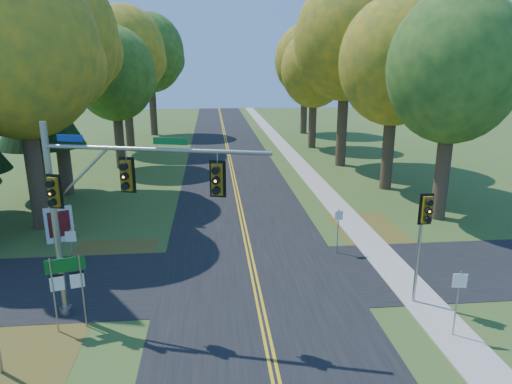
{
  "coord_description": "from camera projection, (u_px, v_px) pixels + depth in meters",
  "views": [
    {
      "loc": [
        -1.65,
        -15.68,
        8.75
      ],
      "look_at": [
        0.27,
        4.03,
        3.2
      ],
      "focal_mm": 32.0,
      "sensor_mm": 36.0,
      "label": 1
    }
  ],
  "objects": [
    {
      "name": "ground",
      "position": [
        259.0,
        300.0,
        17.54
      ],
      "size": [
        160.0,
        160.0,
        0.0
      ],
      "primitive_type": "plane",
      "color": "#34521D",
      "rests_on": "ground"
    },
    {
      "name": "road_main",
      "position": [
        259.0,
        300.0,
        17.54
      ],
      "size": [
        8.0,
        160.0,
        0.02
      ],
      "primitive_type": "cube",
      "color": "black",
      "rests_on": "ground"
    },
    {
      "name": "road_cross",
      "position": [
        254.0,
        277.0,
        19.45
      ],
      "size": [
        60.0,
        6.0,
        0.02
      ],
      "primitive_type": "cube",
      "color": "black",
      "rests_on": "ground"
    },
    {
      "name": "centerline_left",
      "position": [
        256.0,
        300.0,
        17.52
      ],
      "size": [
        0.1,
        160.0,
        0.01
      ],
      "primitive_type": "cube",
      "color": "gold",
      "rests_on": "road_main"
    },
    {
      "name": "centerline_right",
      "position": [
        262.0,
        300.0,
        17.54
      ],
      "size": [
        0.1,
        160.0,
        0.01
      ],
      "primitive_type": "cube",
      "color": "gold",
      "rests_on": "road_main"
    },
    {
      "name": "sidewalk_east",
      "position": [
        414.0,
        292.0,
        18.11
      ],
      "size": [
        1.6,
        160.0,
        0.06
      ],
      "primitive_type": "cube",
      "color": "#9E998E",
      "rests_on": "ground"
    },
    {
      "name": "leaf_patch_w_near",
      "position": [
        108.0,
        263.0,
        20.76
      ],
      "size": [
        4.0,
        6.0,
        0.0
      ],
      "primitive_type": "cube",
      "color": "brown",
      "rests_on": "ground"
    },
    {
      "name": "leaf_patch_e",
      "position": [
        376.0,
        237.0,
        23.92
      ],
      "size": [
        3.5,
        8.0,
        0.0
      ],
      "primitive_type": "cube",
      "color": "brown",
      "rests_on": "ground"
    },
    {
      "name": "leaf_patch_w_far",
      "position": [
        26.0,
        360.0,
        13.96
      ],
      "size": [
        3.0,
        5.0,
        0.0
      ],
      "primitive_type": "cube",
      "color": "brown",
      "rests_on": "ground"
    },
    {
      "name": "tree_w_a",
      "position": [
        20.0,
        49.0,
        22.93
      ],
      "size": [
        8.0,
        8.0,
        14.15
      ],
      "color": "#38281C",
      "rests_on": "ground"
    },
    {
      "name": "tree_e_a",
      "position": [
        454.0,
        69.0,
        24.73
      ],
      "size": [
        7.2,
        7.2,
        12.73
      ],
      "color": "#38281C",
      "rests_on": "ground"
    },
    {
      "name": "tree_w_b",
      "position": [
        52.0,
        38.0,
        29.25
      ],
      "size": [
        8.6,
        8.6,
        15.38
      ],
      "color": "#38281C",
      "rests_on": "ground"
    },
    {
      "name": "tree_e_b",
      "position": [
        395.0,
        62.0,
        31.09
      ],
      "size": [
        7.6,
        7.6,
        13.33
      ],
      "color": "#38281C",
      "rests_on": "ground"
    },
    {
      "name": "tree_w_c",
      "position": [
        115.0,
        74.0,
        37.95
      ],
      "size": [
        6.8,
        6.8,
        11.91
      ],
      "color": "#38281C",
      "rests_on": "ground"
    },
    {
      "name": "tree_e_c",
      "position": [
        347.0,
        41.0,
        38.29
      ],
      "size": [
        8.8,
        8.8,
        15.79
      ],
      "color": "#38281C",
      "rests_on": "ground"
    },
    {
      "name": "tree_w_d",
      "position": [
        125.0,
        54.0,
        45.75
      ],
      "size": [
        8.2,
        8.2,
        14.56
      ],
      "color": "#38281C",
      "rests_on": "ground"
    },
    {
      "name": "tree_e_d",
      "position": [
        315.0,
        70.0,
        47.68
      ],
      "size": [
        7.0,
        7.0,
        12.32
      ],
      "color": "#38281C",
      "rests_on": "ground"
    },
    {
      "name": "tree_w_e",
      "position": [
        150.0,
        53.0,
        56.24
      ],
      "size": [
        8.4,
        8.4,
        14.97
      ],
      "color": "#38281C",
      "rests_on": "ground"
    },
    {
      "name": "tree_e_e",
      "position": [
        306.0,
        61.0,
        57.8
      ],
      "size": [
        7.8,
        7.8,
        13.74
      ],
      "color": "#38281C",
      "rests_on": "ground"
    },
    {
      "name": "pine_c",
      "position": [
        31.0,
        49.0,
        29.04
      ],
      "size": [
        5.6,
        5.6,
        20.56
      ],
      "color": "#38281C",
      "rests_on": "ground"
    },
    {
      "name": "traffic_mast",
      "position": [
        103.0,
        199.0,
        14.98
      ],
      "size": [
        7.44,
        2.31,
        6.98
      ],
      "rotation": [
        0.0,
        0.0,
        -0.27
      ],
      "color": "gray",
      "rests_on": "ground"
    },
    {
      "name": "east_signal_pole",
      "position": [
        424.0,
        222.0,
        16.32
      ],
      "size": [
        0.51,
        0.59,
        4.38
      ],
      "rotation": [
        0.0,
        0.0,
        0.02
      ],
      "color": "gray",
      "rests_on": "ground"
    },
    {
      "name": "route_sign_cluster",
      "position": [
        67.0,
        278.0,
        15.15
      ],
      "size": [
        1.22,
        0.37,
        2.68
      ],
      "rotation": [
        0.0,
        0.0,
        0.27
      ],
      "color": "gray",
      "rests_on": "ground"
    },
    {
      "name": "info_kiosk",
      "position": [
        59.0,
        225.0,
        23.1
      ],
      "size": [
        1.3,
        0.71,
        1.86
      ],
      "rotation": [
        0.0,
        0.0,
        0.42
      ],
      "color": "silver",
      "rests_on": "ground"
    },
    {
      "name": "reg_sign_e_north",
      "position": [
        338.0,
        223.0,
        21.52
      ],
      "size": [
        0.41,
        0.15,
        2.21
      ],
      "rotation": [
        0.0,
        0.0,
        0.29
      ],
      "color": "gray",
      "rests_on": "ground"
    },
    {
      "name": "reg_sign_e_south",
      "position": [
        458.0,
        292.0,
        14.78
      ],
      "size": [
        0.45,
        0.12,
        2.37
      ],
      "rotation": [
        0.0,
        0.0,
        -0.19
      ],
      "color": "gray",
      "rests_on": "ground"
    },
    {
      "name": "reg_sign_w",
      "position": [
        72.0,
        245.0,
        18.9
      ],
      "size": [
        0.42,
        0.07,
        2.21
      ],
      "rotation": [
        0.0,
        0.0,
        0.06
      ],
      "color": "gray",
      "rests_on": "ground"
    }
  ]
}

